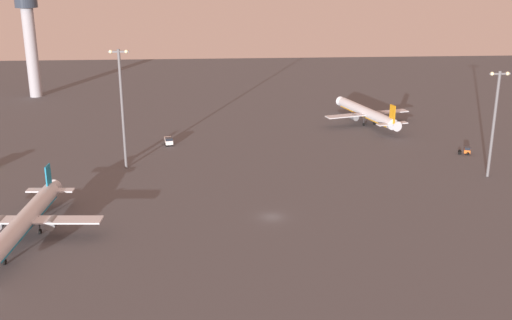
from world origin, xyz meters
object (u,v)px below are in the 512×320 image
(maintenance_van, at_px, (169,141))
(apron_light_west, at_px, (122,103))
(control_tower, at_px, (29,33))
(apron_light_east, at_px, (494,117))
(airplane_far_stand, at_px, (367,113))
(airplane_taxiway_distant, at_px, (25,220))
(pushback_tug, at_px, (467,150))

(maintenance_van, bearing_deg, apron_light_west, 53.15)
(maintenance_van, bearing_deg, control_tower, -63.00)
(control_tower, distance_m, apron_light_east, 164.54)
(control_tower, height_order, apron_light_west, control_tower)
(apron_light_west, bearing_deg, airplane_far_stand, 28.73)
(airplane_taxiway_distant, relative_size, maintenance_van, 8.14)
(control_tower, height_order, airplane_taxiway_distant, control_tower)
(apron_light_east, bearing_deg, pushback_tug, 84.13)
(apron_light_east, bearing_deg, apron_light_west, 171.95)
(pushback_tug, relative_size, apron_light_east, 0.14)
(apron_light_east, xyz_separation_m, apron_light_west, (-86.49, 12.23, 2.08))
(control_tower, xyz_separation_m, maintenance_van, (53.77, -67.39, -22.34))
(pushback_tug, bearing_deg, apron_light_east, 14.85)
(control_tower, xyz_separation_m, apron_light_west, (44.63, -86.75, -7.04))
(pushback_tug, bearing_deg, control_tower, -100.87)
(airplane_far_stand, bearing_deg, airplane_taxiway_distant, -152.66)
(airplane_far_stand, distance_m, pushback_tug, 38.08)
(maintenance_van, bearing_deg, airplane_far_stand, -174.36)
(airplane_taxiway_distant, xyz_separation_m, maintenance_van, (22.26, 59.02, -2.33))
(airplane_taxiway_distant, bearing_deg, airplane_far_stand, -132.76)
(control_tower, xyz_separation_m, airplane_taxiway_distant, (31.51, -126.41, -20.01))
(airplane_taxiway_distant, xyz_separation_m, apron_light_west, (13.13, 39.66, 12.98))
(pushback_tug, bearing_deg, airplane_taxiway_distant, -45.49)
(airplane_taxiway_distant, xyz_separation_m, apron_light_east, (99.61, 27.43, 10.90))
(control_tower, bearing_deg, apron_light_west, -62.78)
(airplane_taxiway_distant, bearing_deg, apron_light_west, -104.36)
(pushback_tug, xyz_separation_m, apron_light_east, (-1.78, -17.28, 13.34))
(airplane_taxiway_distant, relative_size, pushback_tug, 10.31)
(control_tower, distance_m, airplane_far_stand, 125.59)
(control_tower, relative_size, pushback_tug, 11.63)
(control_tower, xyz_separation_m, airplane_far_stand, (114.00, -48.73, -20.05))
(pushback_tug, height_order, apron_light_east, apron_light_east)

